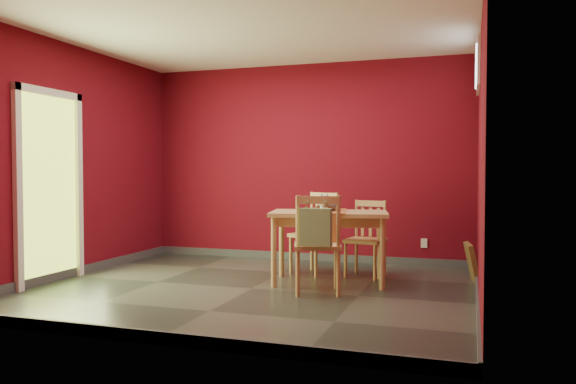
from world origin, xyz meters
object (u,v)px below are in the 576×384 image
(chair_far_right, at_px, (367,238))
(picture_frame, at_px, (472,263))
(dining_table, at_px, (329,220))
(chair_far_left, at_px, (316,232))
(cat, at_px, (328,202))
(chair_near, at_px, (318,243))
(tote_bag, at_px, (316,227))

(chair_far_right, bearing_deg, picture_frame, 1.00)
(dining_table, distance_m, chair_far_left, 0.63)
(chair_far_right, relative_size, cat, 2.07)
(chair_far_left, relative_size, chair_near, 0.98)
(chair_near, distance_m, picture_frame, 1.87)
(chair_near, bearing_deg, chair_far_right, 74.66)
(chair_far_right, bearing_deg, dining_table, -120.78)
(chair_far_left, relative_size, cat, 2.28)
(picture_frame, bearing_deg, cat, -161.22)
(chair_far_left, bearing_deg, picture_frame, 1.05)
(chair_near, relative_size, picture_frame, 2.24)
(chair_near, height_order, picture_frame, chair_near)
(chair_far_right, distance_m, picture_frame, 1.20)
(chair_far_left, distance_m, tote_bag, 1.37)
(chair_near, distance_m, tote_bag, 0.30)
(dining_table, bearing_deg, chair_far_left, 118.72)
(dining_table, distance_m, picture_frame, 1.67)
(cat, bearing_deg, tote_bag, -103.10)
(cat, height_order, picture_frame, cat)
(dining_table, xyz_separation_m, chair_far_right, (0.32, 0.54, -0.24))
(dining_table, height_order, chair_far_left, chair_far_left)
(chair_near, xyz_separation_m, tote_bag, (0.04, -0.22, 0.19))
(tote_bag, xyz_separation_m, picture_frame, (1.43, 1.34, -0.48))
(chair_near, bearing_deg, picture_frame, 37.02)
(chair_far_right, xyz_separation_m, cat, (-0.34, -0.49, 0.44))
(tote_bag, bearing_deg, dining_table, 94.70)
(tote_bag, bearing_deg, chair_far_right, 79.00)
(dining_table, height_order, chair_far_right, chair_far_right)
(chair_far_left, xyz_separation_m, chair_far_right, (0.61, 0.01, -0.05))
(dining_table, distance_m, cat, 0.21)
(cat, bearing_deg, dining_table, -85.56)
(dining_table, relative_size, chair_far_right, 1.56)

